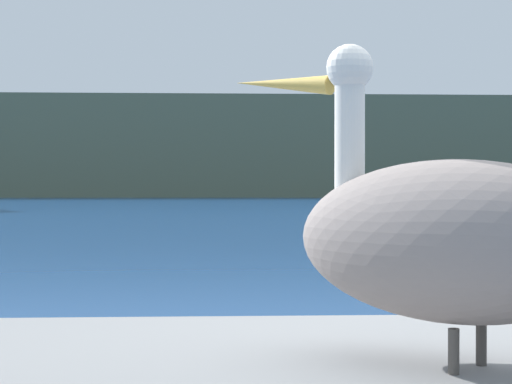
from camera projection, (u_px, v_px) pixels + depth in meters
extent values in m
cube|color=#5B664C|center=(216.00, 148.00, 81.26)|extent=(140.00, 11.68, 8.57)
ellipsoid|color=gray|center=(452.00, 241.00, 2.51)|extent=(1.01, 0.99, 0.45)
cylinder|color=white|center=(350.00, 148.00, 2.73)|extent=(0.09, 0.09, 0.39)
sphere|color=white|center=(350.00, 68.00, 2.72)|extent=(0.14, 0.14, 0.14)
cone|color=gold|center=(281.00, 84.00, 2.89)|extent=(0.32, 0.31, 0.09)
cylinder|color=#4C4742|center=(454.00, 351.00, 2.42)|extent=(0.03, 0.03, 0.12)
cylinder|color=#4C4742|center=(481.00, 344.00, 2.54)|extent=(0.03, 0.03, 0.12)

